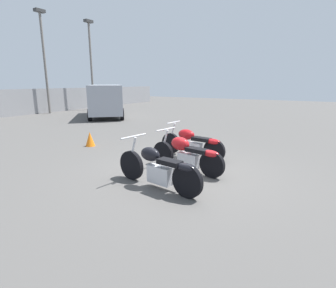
% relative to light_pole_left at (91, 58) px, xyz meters
% --- Properties ---
extents(ground_plane, '(60.00, 60.00, 0.00)m').
position_rel_light_pole_left_xyz_m(ground_plane, '(-9.95, -13.34, -4.08)').
color(ground_plane, '#514F4C').
extents(light_pole_left, '(0.70, 0.35, 6.83)m').
position_rel_light_pole_left_xyz_m(light_pole_left, '(0.00, 0.00, 0.00)').
color(light_pole_left, slate).
rests_on(light_pole_left, ground_plane).
extents(light_pole_right, '(0.70, 0.35, 6.91)m').
position_rel_light_pole_left_xyz_m(light_pole_right, '(-3.54, 0.77, 0.05)').
color(light_pole_right, slate).
rests_on(light_pole_right, ground_plane).
extents(motorcycle_slot_0, '(0.73, 2.22, 1.04)m').
position_rel_light_pole_left_xyz_m(motorcycle_slot_0, '(-11.17, -13.36, -3.64)').
color(motorcycle_slot_0, black).
rests_on(motorcycle_slot_0, ground_plane).
extents(motorcycle_slot_1, '(0.74, 2.14, 1.01)m').
position_rel_light_pole_left_xyz_m(motorcycle_slot_1, '(-9.89, -13.38, -3.64)').
color(motorcycle_slot_1, black).
rests_on(motorcycle_slot_1, ground_plane).
extents(motorcycle_slot_2, '(0.62, 2.15, 1.01)m').
position_rel_light_pole_left_xyz_m(motorcycle_slot_2, '(-8.71, -12.99, -3.65)').
color(motorcycle_slot_2, black).
rests_on(motorcycle_slot_2, ground_plane).
extents(parked_van, '(5.01, 4.80, 2.02)m').
position_rel_light_pole_left_xyz_m(parked_van, '(-2.81, -4.04, -2.95)').
color(parked_van, '#999EA8').
rests_on(parked_van, ground_plane).
extents(traffic_cone_near, '(0.33, 0.33, 0.50)m').
position_rel_light_pole_left_xyz_m(traffic_cone_near, '(-9.21, -9.28, -3.83)').
color(traffic_cone_near, orange).
rests_on(traffic_cone_near, ground_plane).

